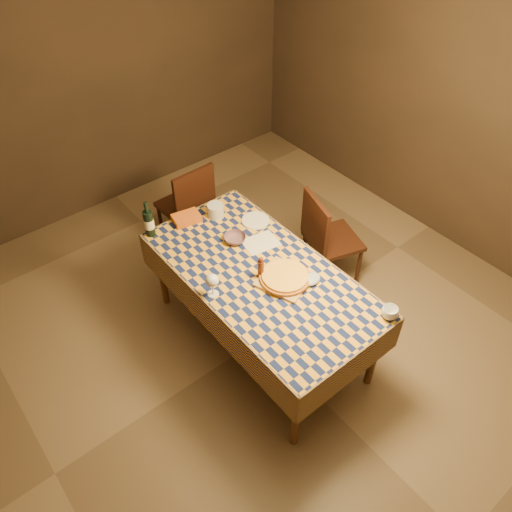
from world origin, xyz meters
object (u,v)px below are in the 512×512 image
chair_far (189,204)px  wine_bottle (149,223)px  chair_right (325,236)px  pizza (285,276)px  dining_table (260,280)px  bowl (235,239)px  white_plate (256,221)px  cutting_board (285,279)px

chair_far → wine_bottle: bearing=-145.0°
chair_far → chair_right: (0.65, -1.11, 0.00)m
pizza → dining_table: bearing=117.9°
chair_far → bowl: bearing=-99.4°
pizza → white_plate: (0.25, 0.64, -0.03)m
dining_table → cutting_board: bearing=-62.1°
cutting_board → pizza: pizza is taller
pizza → wine_bottle: 1.13m
dining_table → chair_right: bearing=11.2°
pizza → bowl: bearing=92.5°
chair_far → chair_right: 1.29m
bowl → chair_far: size_ratio=0.18×
dining_table → bowl: 0.40m
wine_bottle → pizza: bearing=-65.0°
cutting_board → chair_right: (0.77, 0.34, -0.26)m
cutting_board → wine_bottle: size_ratio=1.07×
dining_table → wine_bottle: wine_bottle is taller
dining_table → cutting_board: cutting_board is taller
pizza → white_plate: 0.69m
bowl → white_plate: 0.29m
dining_table → white_plate: size_ratio=8.31×
bowl → wine_bottle: 0.67m
dining_table → white_plate: 0.59m
bowl → chair_far: chair_far is taller
wine_bottle → white_plate: wine_bottle is taller
pizza → white_plate: bearing=68.4°
wine_bottle → cutting_board: bearing=-65.0°
white_plate → wine_bottle: bearing=152.0°
chair_far → pizza: bearing=-95.0°
cutting_board → bowl: bowl is taller
wine_bottle → chair_far: bearing=35.0°
cutting_board → chair_far: size_ratio=0.36×
cutting_board → chair_far: 1.48m
cutting_board → wine_bottle: wine_bottle is taller
pizza → bowl: size_ratio=2.67×
pizza → chair_far: 1.48m
pizza → bowl: (-0.02, 0.55, -0.01)m
bowl → white_plate: size_ratio=0.76×
cutting_board → chair_right: chair_right is taller
bowl → chair_far: (0.15, 0.90, -0.27)m
white_plate → dining_table: bearing=-125.6°
bowl → wine_bottle: wine_bottle is taller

